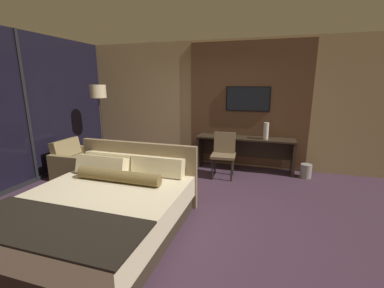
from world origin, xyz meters
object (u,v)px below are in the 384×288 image
bed (101,209)px  desk_chair (224,151)px  floor_lamp (99,98)px  vase_tall (266,131)px  tv (248,99)px  waste_bin (306,171)px  book (228,136)px  desk (245,147)px  armchair_by_window (80,164)px

bed → desk_chair: bearing=65.6°
desk_chair → floor_lamp: (-2.76, -0.18, 1.01)m
vase_tall → bed: bearing=-122.8°
desk_chair → tv: bearing=60.6°
desk_chair → waste_bin: bearing=9.8°
desk_chair → book: size_ratio=3.87×
floor_lamp → book: size_ratio=7.88×
desk → waste_bin: desk is taller
desk → waste_bin: size_ratio=7.46×
desk_chair → floor_lamp: bearing=179.8°
floor_lamp → vase_tall: 3.67m
tv → desk_chair: bearing=-115.4°
bed → armchair_by_window: 2.31m
bed → book: (1.12, 3.05, 0.43)m
desk → floor_lamp: 3.38m
vase_tall → book: bearing=175.3°
bed → desk: (1.49, 3.06, 0.20)m
book → armchair_by_window: bearing=-152.6°
vase_tall → floor_lamp: bearing=-169.2°
bed → tv: 3.78m
tv → waste_bin: 1.92m
armchair_by_window → book: bearing=-63.2°
vase_tall → tv: bearing=148.6°
armchair_by_window → book: armchair_by_window is taller
desk → tv: tv is taller
tv → waste_bin: (1.26, -0.36, -1.40)m
desk → floor_lamp: size_ratio=1.13×
vase_tall → waste_bin: size_ratio=1.26×
desk_chair → book: bearing=87.2°
tv → book: tv is taller
floor_lamp → desk_chair: bearing=3.8°
bed → floor_lamp: 3.08m
tv → book: 0.90m
desk_chair → desk: bearing=54.2°
vase_tall → waste_bin: vase_tall is taller
bed → vase_tall: bearing=57.2°
desk → waste_bin: (1.26, -0.18, -0.36)m
bed → desk_chair: bed is taller
vase_tall → waste_bin: 1.13m
armchair_by_window → book: 3.19m
book → waste_bin: (1.63, -0.16, -0.60)m
tv → floor_lamp: 3.26m
bed → waste_bin: (2.75, 2.88, -0.17)m
book → waste_bin: size_ratio=0.84×
desk_chair → armchair_by_window: (-2.80, -0.89, -0.29)m
vase_tall → armchair_by_window: bearing=-158.9°
book → vase_tall: bearing=-4.7°
desk → waste_bin: 1.33m
tv → vase_tall: (0.43, -0.26, -0.64)m
desk → armchair_by_window: bearing=-155.1°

